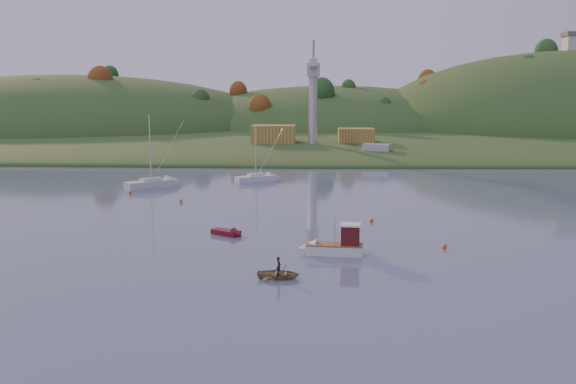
{
  "coord_description": "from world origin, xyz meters",
  "views": [
    {
      "loc": [
        1.44,
        -39.9,
        15.43
      ],
      "look_at": [
        -1.12,
        32.29,
        4.19
      ],
      "focal_mm": 40.0,
      "sensor_mm": 36.0,
      "label": 1
    }
  ],
  "objects_px": {
    "sailboat_near": "(151,183)",
    "canoe": "(279,274)",
    "fishing_boat": "(330,245)",
    "red_tender": "(231,233)",
    "sailboat_far": "(256,178)"
  },
  "relations": [
    {
      "from": "sailboat_near",
      "to": "canoe",
      "type": "xyz_separation_m",
      "value": [
        23.41,
        -50.86,
        -0.39
      ]
    },
    {
      "from": "sailboat_far",
      "to": "canoe",
      "type": "distance_m",
      "value": 59.2
    },
    {
      "from": "canoe",
      "to": "fishing_boat",
      "type": "bearing_deg",
      "value": -27.18
    },
    {
      "from": "fishing_boat",
      "to": "red_tender",
      "type": "bearing_deg",
      "value": -30.18
    },
    {
      "from": "sailboat_near",
      "to": "sailboat_far",
      "type": "xyz_separation_m",
      "value": [
        16.49,
        7.93,
        -0.09
      ]
    },
    {
      "from": "fishing_boat",
      "to": "sailboat_near",
      "type": "height_order",
      "value": "sailboat_near"
    },
    {
      "from": "sailboat_near",
      "to": "canoe",
      "type": "distance_m",
      "value": 55.99
    },
    {
      "from": "sailboat_far",
      "to": "canoe",
      "type": "relative_size",
      "value": 2.8
    },
    {
      "from": "fishing_boat",
      "to": "red_tender",
      "type": "height_order",
      "value": "fishing_boat"
    },
    {
      "from": "red_tender",
      "to": "sailboat_far",
      "type": "bearing_deg",
      "value": 124.98
    },
    {
      "from": "sailboat_near",
      "to": "fishing_boat",
      "type": "bearing_deg",
      "value": -97.34
    },
    {
      "from": "canoe",
      "to": "sailboat_far",
      "type": "bearing_deg",
      "value": 8.47
    },
    {
      "from": "sailboat_far",
      "to": "fishing_boat",
      "type": "bearing_deg",
      "value": -107.13
    },
    {
      "from": "sailboat_near",
      "to": "sailboat_far",
      "type": "relative_size",
      "value": 1.18
    },
    {
      "from": "fishing_boat",
      "to": "sailboat_near",
      "type": "xyz_separation_m",
      "value": [
        -27.96,
        42.61,
        -0.13
      ]
    }
  ]
}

